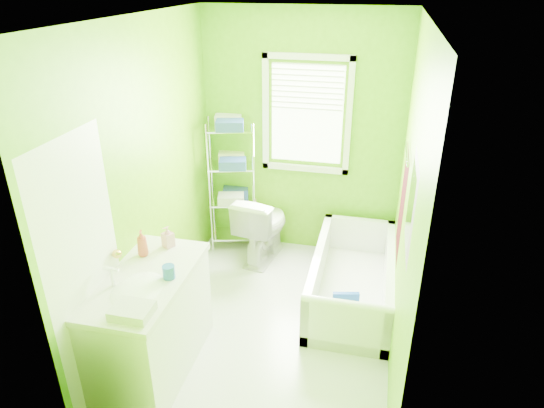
% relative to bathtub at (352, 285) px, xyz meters
% --- Properties ---
extents(ground, '(2.90, 2.90, 0.00)m').
position_rel_bathtub_xyz_m(ground, '(-0.68, -0.53, -0.16)').
color(ground, silver).
rests_on(ground, ground).
extents(room_envelope, '(2.14, 2.94, 2.62)m').
position_rel_bathtub_xyz_m(room_envelope, '(-0.68, -0.53, 1.38)').
color(room_envelope, '#5BA307').
rests_on(room_envelope, ground).
extents(window, '(0.92, 0.05, 1.22)m').
position_rel_bathtub_xyz_m(window, '(-0.63, 0.89, 1.45)').
color(window, white).
rests_on(window, ground).
extents(door, '(0.09, 0.80, 2.00)m').
position_rel_bathtub_xyz_m(door, '(-1.72, -1.53, 0.84)').
color(door, white).
rests_on(door, ground).
extents(right_wall_decor, '(0.04, 1.48, 1.17)m').
position_rel_bathtub_xyz_m(right_wall_decor, '(0.36, -0.55, 1.16)').
color(right_wall_decor, '#3E070A').
rests_on(right_wall_decor, ground).
extents(bathtub, '(0.74, 1.59, 0.51)m').
position_rel_bathtub_xyz_m(bathtub, '(0.00, 0.00, 0.00)').
color(bathtub, white).
rests_on(bathtub, ground).
extents(toilet, '(0.55, 0.82, 0.78)m').
position_rel_bathtub_xyz_m(toilet, '(-1.02, 0.56, 0.22)').
color(toilet, white).
rests_on(toilet, ground).
extents(vanity, '(0.59, 1.15, 1.08)m').
position_rel_bathtub_xyz_m(vanity, '(-1.45, -1.26, 0.30)').
color(vanity, white).
rests_on(vanity, ground).
extents(wire_shelf_unit, '(0.56, 0.47, 1.51)m').
position_rel_bathtub_xyz_m(wire_shelf_unit, '(-1.39, 0.76, 0.75)').
color(wire_shelf_unit, silver).
rests_on(wire_shelf_unit, ground).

